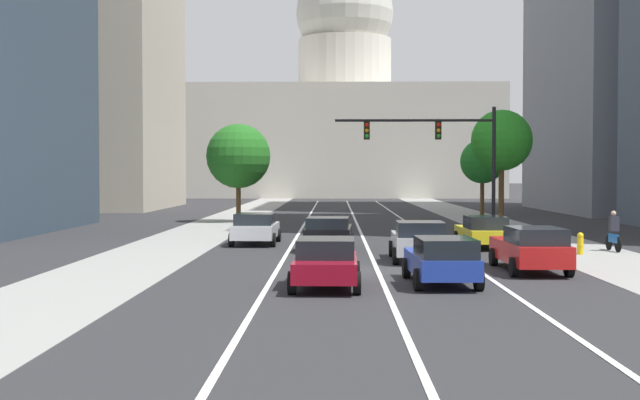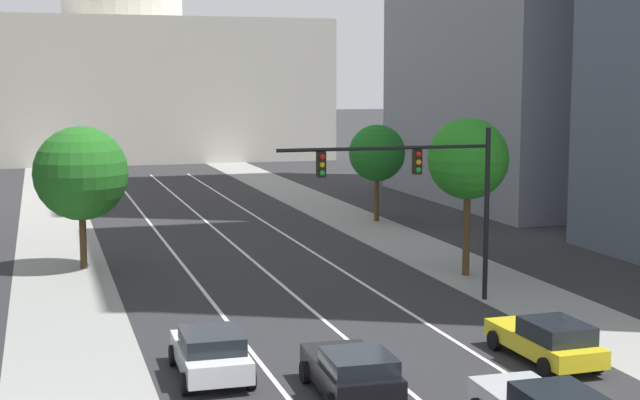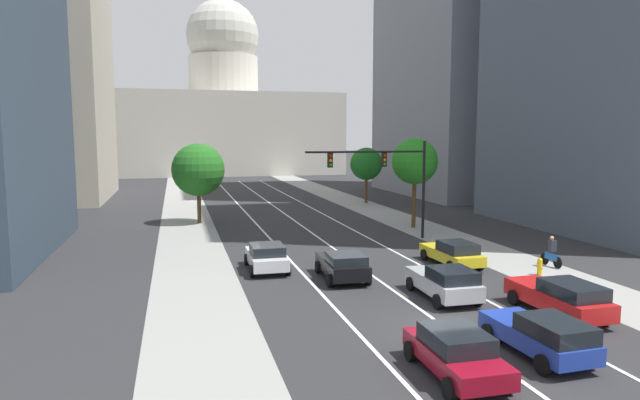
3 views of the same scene
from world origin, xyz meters
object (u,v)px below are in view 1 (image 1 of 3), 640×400
object	(u,v)px
street_tree_mid_right	(482,162)
capitol_building	(345,123)
traffic_signal_mast	(443,145)
street_tree_far_right	(502,141)
car_silver	(419,240)
car_blue	(442,260)
car_white	(256,228)
car_yellow	(483,231)
car_black	(329,233)
fire_hydrant	(580,243)
cyclist	(614,231)
car_crimson	(326,262)
street_tree_mid_left	(238,156)
car_red	(531,248)

from	to	relation	value
street_tree_mid_right	capitol_building	bearing A→B (deg)	100.23
traffic_signal_mast	street_tree_far_right	world-z (taller)	street_tree_far_right
car_silver	car_blue	world-z (taller)	car_silver
car_white	car_yellow	bearing A→B (deg)	-97.71
car_black	fire_hydrant	world-z (taller)	car_black
car_blue	cyclist	size ratio (longest dim) A/B	2.50
street_tree_far_right	street_tree_mid_right	size ratio (longest dim) A/B	1.18
fire_hydrant	street_tree_mid_right	world-z (taller)	street_tree_mid_right
capitol_building	cyclist	world-z (taller)	capitol_building
capitol_building	street_tree_far_right	bearing A→B (deg)	-83.38
car_blue	traffic_signal_mast	world-z (taller)	traffic_signal_mast
car_blue	car_white	xyz separation A→B (m)	(-6.84, 13.97, 0.00)
car_crimson	traffic_signal_mast	xyz separation A→B (m)	(6.12, 21.10, 4.10)
car_blue	street_tree_mid_right	world-z (taller)	street_tree_mid_right
car_blue	cyclist	world-z (taller)	cyclist
fire_hydrant	car_white	bearing A→B (deg)	161.30
car_yellow	car_crimson	bearing A→B (deg)	151.02
street_tree_far_right	street_tree_mid_left	distance (m)	17.63
car_yellow	cyclist	xyz separation A→B (m)	(5.24, -1.54, 0.11)
car_silver	car_black	bearing A→B (deg)	39.30
car_blue	car_white	size ratio (longest dim) A/B	1.03
car_yellow	car_red	xyz separation A→B (m)	(-0.00, -8.96, 0.06)
car_blue	fire_hydrant	world-z (taller)	car_blue
car_silver	street_tree_mid_left	size ratio (longest dim) A/B	0.65
car_yellow	car_red	distance (m)	8.96
capitol_building	street_tree_mid_right	size ratio (longest dim) A/B	7.05
car_red	traffic_signal_mast	bearing A→B (deg)	1.72
car_black	street_tree_mid_left	bearing A→B (deg)	19.47
car_white	street_tree_far_right	bearing A→B (deg)	-49.79
car_white	street_tree_far_right	xyz separation A→B (m)	(13.56, 11.02, 4.47)
capitol_building	car_red	bearing A→B (deg)	-86.88
car_yellow	street_tree_mid_right	world-z (taller)	street_tree_mid_right
capitol_building	fire_hydrant	distance (m)	89.26
car_black	cyclist	bearing A→B (deg)	-88.65
car_silver	car_black	size ratio (longest dim) A/B	1.02
car_yellow	fire_hydrant	world-z (taller)	car_yellow
traffic_signal_mast	street_tree_mid_left	bearing A→B (deg)	138.54
car_white	car_crimson	bearing A→B (deg)	-165.64
traffic_signal_mast	street_tree_far_right	size ratio (longest dim) A/B	1.23
car_blue	street_tree_far_right	bearing A→B (deg)	-16.81
car_black	car_white	xyz separation A→B (m)	(-3.41, 2.90, -0.00)
car_yellow	street_tree_mid_left	distance (m)	23.42
traffic_signal_mast	car_crimson	bearing A→B (deg)	-106.18
car_black	street_tree_mid_left	size ratio (longest dim) A/B	0.64
car_silver	car_crimson	world-z (taller)	car_silver
car_silver	car_blue	xyz separation A→B (m)	(0.01, -6.72, -0.02)
traffic_signal_mast	car_red	bearing A→B (deg)	-87.62
car_red	car_crimson	bearing A→B (deg)	119.56
car_silver	car_yellow	distance (m)	6.61
car_crimson	car_red	bearing A→B (deg)	-58.79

